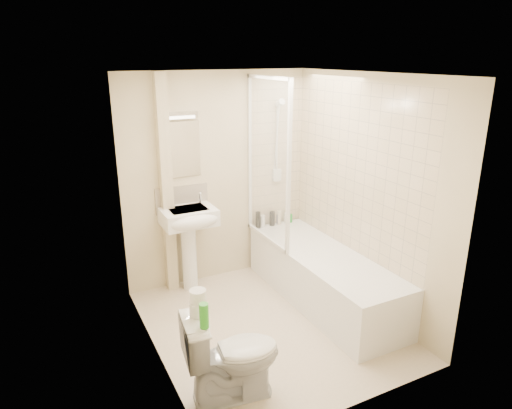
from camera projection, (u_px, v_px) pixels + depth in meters
name	position (u px, v px, depth m)	size (l,w,h in m)	color
floor	(269.00, 325.00, 4.52)	(2.50, 2.50, 0.00)	beige
wall_back	(218.00, 179.00, 5.20)	(2.20, 0.02, 2.40)	beige
wall_left	(150.00, 231.00, 3.67)	(0.02, 2.50, 2.40)	beige
wall_right	(365.00, 195.00, 4.62)	(0.02, 2.50, 2.40)	beige
ceiling	(272.00, 74.00, 3.77)	(2.20, 2.50, 0.02)	white
tile_back	(276.00, 154.00, 5.44)	(0.70, 0.01, 1.75)	beige
tile_right	(355.00, 170.00, 4.68)	(0.01, 2.10, 1.75)	beige
pipe_boxing	(166.00, 187.00, 4.89)	(0.12, 0.12, 2.40)	beige
splashback	(182.00, 199.00, 5.06)	(0.60, 0.01, 0.30)	beige
mirror	(179.00, 150.00, 4.88)	(0.46, 0.01, 0.60)	white
strip_light	(178.00, 115.00, 4.75)	(0.42, 0.07, 0.07)	silver
bathtub	(323.00, 276.00, 4.89)	(0.70, 2.10, 0.55)	white
shower_screen	(267.00, 162.00, 4.91)	(0.04, 0.92, 1.80)	white
shower_fixture	(278.00, 144.00, 5.37)	(0.10, 0.16, 0.99)	white
pedestal_sink	(190.00, 226.00, 4.95)	(0.57, 0.51, 1.11)	white
bottle_black_a	(258.00, 220.00, 5.50)	(0.06, 0.06, 0.21)	black
bottle_white_a	(263.00, 221.00, 5.54)	(0.06, 0.06, 0.15)	white
bottle_black_b	(272.00, 219.00, 5.59)	(0.07, 0.07, 0.18)	black
bottle_blue	(278.00, 219.00, 5.63)	(0.05, 0.05, 0.13)	#141354
bottle_cream	(279.00, 217.00, 5.63)	(0.06, 0.06, 0.18)	beige
bottle_white_b	(286.00, 218.00, 5.68)	(0.06, 0.06, 0.13)	white
bottle_green	(290.00, 218.00, 5.71)	(0.06, 0.06, 0.10)	green
toilet	(232.00, 355.00, 3.47)	(0.78, 0.51, 0.75)	white
toilet_roll_lower	(197.00, 309.00, 3.30)	(0.11, 0.11, 0.10)	white
toilet_roll_upper	(198.00, 296.00, 3.29)	(0.12, 0.12, 0.09)	white
green_bottle	(204.00, 316.00, 3.14)	(0.07, 0.07, 0.19)	green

